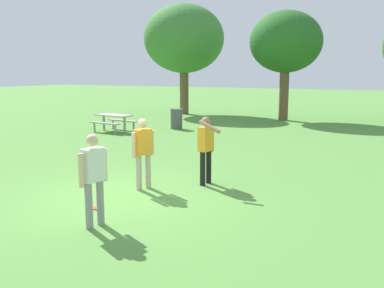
% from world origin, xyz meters
% --- Properties ---
extents(ground_plane, '(120.00, 120.00, 0.00)m').
position_xyz_m(ground_plane, '(0.00, 0.00, 0.00)').
color(ground_plane, '#568E3D').
extents(person_thrower, '(0.66, 0.69, 1.64)m').
position_xyz_m(person_thrower, '(1.21, 1.69, 0.96)').
color(person_thrower, black).
rests_on(person_thrower, ground).
extents(person_catcher, '(0.27, 0.60, 1.64)m').
position_xyz_m(person_catcher, '(0.68, -1.74, 0.94)').
color(person_catcher, gray).
rests_on(person_catcher, ground).
extents(person_bystander, '(0.34, 0.58, 1.64)m').
position_xyz_m(person_bystander, '(0.10, 0.66, 0.94)').
color(person_bystander, '#B7AD93').
rests_on(person_bystander, ground).
extents(frisbee, '(0.24, 0.24, 0.03)m').
position_xyz_m(frisbee, '(0.07, -0.94, 0.01)').
color(frisbee, '#E04733').
rests_on(frisbee, ground).
extents(picnic_table_near, '(1.88, 1.64, 0.77)m').
position_xyz_m(picnic_table_near, '(-6.40, 8.02, 0.56)').
color(picnic_table_near, '#B2ADA3').
rests_on(picnic_table_near, ground).
extents(trash_can_beside_table, '(0.59, 0.59, 0.96)m').
position_xyz_m(trash_can_beside_table, '(-4.32, 10.11, 0.48)').
color(trash_can_beside_table, '#515156').
rests_on(trash_can_beside_table, ground).
extents(tree_tall_left, '(5.02, 5.02, 6.87)m').
position_xyz_m(tree_tall_left, '(-7.40, 16.63, 4.70)').
color(tree_tall_left, brown).
rests_on(tree_tall_left, ground).
extents(tree_broad_center, '(3.94, 3.94, 5.97)m').
position_xyz_m(tree_broad_center, '(-0.78, 16.03, 4.25)').
color(tree_broad_center, brown).
rests_on(tree_broad_center, ground).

